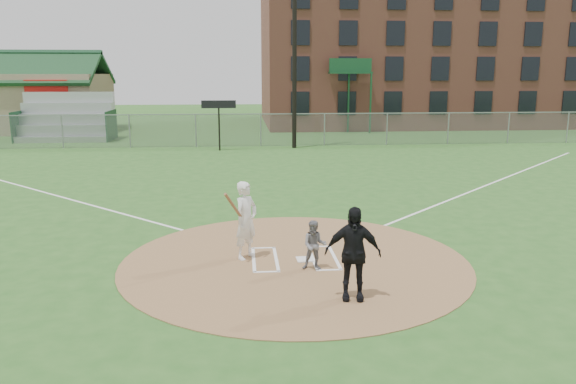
{
  "coord_description": "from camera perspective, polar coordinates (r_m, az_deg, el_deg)",
  "views": [
    {
      "loc": [
        -1.27,
        -12.93,
        4.49
      ],
      "look_at": [
        0.0,
        2.0,
        1.3
      ],
      "focal_mm": 35.0,
      "sensor_mm": 36.0,
      "label": 1
    }
  ],
  "objects": [
    {
      "name": "clubhouse",
      "position": [
        48.92,
        -25.14,
        8.44
      ],
      "size": [
        12.2,
        8.71,
        6.23
      ],
      "color": "#9C8869",
      "rests_on": "ground"
    },
    {
      "name": "home_plate",
      "position": [
        13.78,
        1.73,
        -6.85
      ],
      "size": [
        0.42,
        0.42,
        0.03
      ],
      "primitive_type": "cube",
      "rotation": [
        0.0,
        0.0,
        0.05
      ],
      "color": "white",
      "rests_on": "dirt_circle"
    },
    {
      "name": "foul_line_first",
      "position": [
        24.62,
        19.89,
        0.8
      ],
      "size": [
        17.04,
        17.04,
        0.01
      ],
      "primitive_type": "cube",
      "rotation": [
        0.0,
        0.0,
        -0.79
      ],
      "color": "white",
      "rests_on": "ground"
    },
    {
      "name": "brick_warehouse",
      "position": [
        53.82,
        14.35,
        14.86
      ],
      "size": [
        30.0,
        17.17,
        15.0
      ],
      "color": "#A05645",
      "rests_on": "ground"
    },
    {
      "name": "dirt_circle",
      "position": [
        13.74,
        0.71,
        -7.01
      ],
      "size": [
        8.4,
        8.4,
        0.02
      ],
      "primitive_type": "cylinder",
      "color": "#966F47",
      "rests_on": "ground"
    },
    {
      "name": "batter_at_plate",
      "position": [
        13.68,
        -4.29,
        -2.88
      ],
      "size": [
        0.92,
        1.07,
        1.91
      ],
      "color": "white",
      "rests_on": "dirt_circle"
    },
    {
      "name": "catcher",
      "position": [
        12.98,
        2.71,
        -5.42
      ],
      "size": [
        0.62,
        0.52,
        1.16
      ],
      "primitive_type": "imported",
      "rotation": [
        0.0,
        0.0,
        -0.15
      ],
      "color": "slate",
      "rests_on": "dirt_circle"
    },
    {
      "name": "ground",
      "position": [
        13.74,
        0.71,
        -7.05
      ],
      "size": [
        140.0,
        140.0,
        0.0
      ],
      "primitive_type": "plane",
      "color": "#28581E",
      "rests_on": "ground"
    },
    {
      "name": "batters_boxes",
      "position": [
        13.87,
        0.65,
        -6.75
      ],
      "size": [
        2.08,
        1.88,
        0.01
      ],
      "color": "white",
      "rests_on": "dirt_circle"
    },
    {
      "name": "foul_line_third",
      "position": [
        23.68,
        -23.82,
        0.06
      ],
      "size": [
        17.04,
        17.04,
        0.01
      ],
      "primitive_type": "cube",
      "rotation": [
        0.0,
        0.0,
        0.79
      ],
      "color": "white",
      "rests_on": "ground"
    },
    {
      "name": "umpire",
      "position": [
        11.29,
        6.59,
        -6.2
      ],
      "size": [
        1.18,
        0.63,
        1.91
      ],
      "primitive_type": "imported",
      "rotation": [
        0.0,
        0.0,
        -0.15
      ],
      "color": "black",
      "rests_on": "dirt_circle"
    },
    {
      "name": "light_pole",
      "position": [
        34.15,
        0.67,
        15.57
      ],
      "size": [
        1.2,
        0.3,
        12.22
      ],
      "color": "black",
      "rests_on": "ground"
    },
    {
      "name": "outfield_fence",
      "position": [
        35.12,
        -2.78,
        6.33
      ],
      "size": [
        56.08,
        0.08,
        2.03
      ],
      "color": "slate",
      "rests_on": "ground"
    },
    {
      "name": "scoreboard_sign",
      "position": [
        33.21,
        -7.05,
        8.3
      ],
      "size": [
        2.0,
        0.1,
        2.93
      ],
      "color": "black",
      "rests_on": "ground"
    },
    {
      "name": "bleachers",
      "position": [
        40.95,
        -21.67,
        7.12
      ],
      "size": [
        6.08,
        3.2,
        3.2
      ],
      "color": "#B7BABF",
      "rests_on": "ground"
    }
  ]
}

